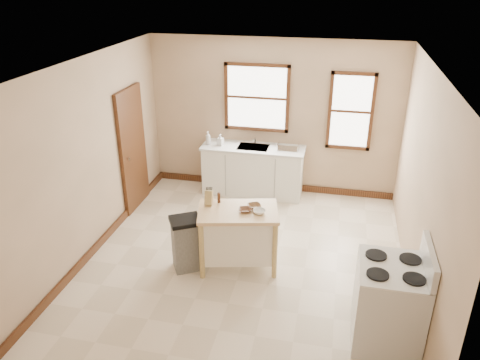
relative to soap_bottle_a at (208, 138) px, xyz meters
name	(u,v)px	position (x,y,z in m)	size (l,w,h in m)	color
floor	(244,260)	(1.13, -2.16, -1.04)	(5.00, 5.00, 0.00)	beige
ceiling	(245,66)	(1.13, -2.16, 1.76)	(5.00, 5.00, 0.00)	white
wall_back	(273,117)	(1.13, 0.34, 0.36)	(4.50, 0.04, 2.80)	tan
wall_left	(90,158)	(-1.12, -2.16, 0.36)	(0.04, 5.00, 2.80)	tan
wall_right	(423,188)	(3.38, -2.16, 0.36)	(0.04, 5.00, 2.80)	tan
window_main	(257,98)	(0.83, 0.32, 0.71)	(1.17, 0.06, 1.22)	#34180E
window_side	(351,112)	(2.48, 0.32, 0.56)	(0.77, 0.06, 1.37)	#34180E
door_left	(133,150)	(-1.08, -0.86, 0.01)	(0.06, 0.90, 2.10)	#34180E
baseboard_back	(271,185)	(1.13, 0.31, -0.98)	(4.50, 0.04, 0.12)	#34180E
baseboard_left	(103,239)	(-1.09, -2.16, -0.98)	(0.04, 5.00, 0.12)	#34180E
sink_counter	(253,170)	(0.83, 0.04, -0.58)	(1.86, 0.62, 0.92)	white
faucet	(255,138)	(0.83, 0.22, -0.01)	(0.03, 0.03, 0.22)	silver
soap_bottle_a	(208,138)	(0.00, 0.00, 0.00)	(0.09, 0.09, 0.24)	#B2B2B2
soap_bottle_b	(220,140)	(0.23, 0.00, -0.02)	(0.09, 0.10, 0.21)	#B2B2B2
dish_rack	(288,147)	(1.46, 0.05, -0.07)	(0.37, 0.28, 0.09)	silver
kitchen_island	(238,238)	(1.07, -2.28, -0.60)	(1.08, 0.69, 0.88)	#E5C886
knife_block	(209,198)	(0.64, -2.20, -0.06)	(0.10, 0.10, 0.20)	#E0B575
pepper_grinder	(219,198)	(0.76, -2.12, -0.08)	(0.04, 0.04, 0.15)	#3F2111
bowl_a	(245,210)	(1.17, -2.29, -0.14)	(0.17, 0.17, 0.04)	brown
bowl_b	(254,206)	(1.27, -2.16, -0.14)	(0.18, 0.18, 0.04)	brown
bowl_c	(259,212)	(1.36, -2.30, -0.13)	(0.17, 0.17, 0.05)	white
trash_bin	(186,244)	(0.38, -2.50, -0.65)	(0.40, 0.34, 0.79)	gray
gas_stove	(390,294)	(3.01, -3.33, -0.42)	(0.78, 0.80, 1.25)	silver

